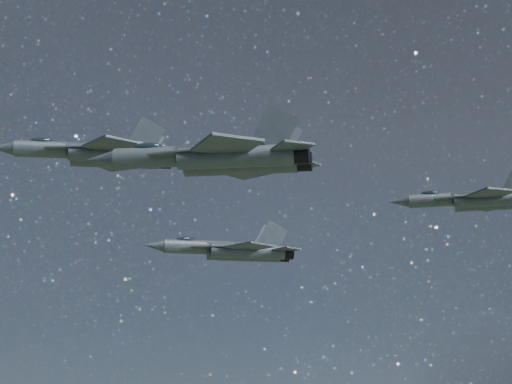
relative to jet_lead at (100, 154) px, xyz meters
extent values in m
cylinder|color=#3A4348|center=(-3.69, 0.05, 0.20)|extent=(6.52, 1.45, 1.37)
cone|color=#3A4348|center=(-7.91, 0.10, 0.20)|extent=(2.12, 1.26, 1.23)
ellipsoid|color=#18272C|center=(-4.75, 0.06, 0.86)|extent=(2.10, 0.95, 0.68)
cube|color=#3A4348|center=(0.87, -0.01, 0.15)|extent=(7.22, 1.41, 1.14)
cylinder|color=#3A4348|center=(1.21, -0.89, -0.24)|extent=(7.39, 1.47, 1.37)
cylinder|color=#3A4348|center=(1.23, 0.86, -0.24)|extent=(7.39, 1.47, 1.37)
cylinder|color=black|center=(5.25, -0.95, -0.24)|extent=(1.16, 1.28, 1.26)
cylinder|color=black|center=(5.27, 0.81, -0.24)|extent=(1.16, 1.28, 1.26)
cube|color=#3A4348|center=(-2.13, -1.16, 0.09)|extent=(4.67, 1.88, 0.11)
cube|color=#3A4348|center=(-2.10, 1.21, 0.09)|extent=(4.67, 1.76, 0.11)
cube|color=#3A4348|center=(1.01, -3.00, -0.07)|extent=(4.81, 4.96, 0.18)
cube|color=#3A4348|center=(1.09, 2.97, -0.07)|extent=(4.85, 4.98, 0.18)
cube|color=#3A4348|center=(4.88, -2.08, -0.07)|extent=(2.83, 2.90, 0.13)
cube|color=#3A4348|center=(4.94, 1.96, -0.07)|extent=(2.86, 2.92, 0.13)
cube|color=#3A4348|center=(3.75, -1.15, 1.43)|extent=(3.05, 0.43, 3.13)
cube|color=#3A4348|center=(3.78, 1.05, 1.43)|extent=(3.05, 0.40, 3.13)
cylinder|color=#3A4348|center=(9.97, 26.91, -3.16)|extent=(7.59, 2.10, 1.58)
cone|color=#3A4348|center=(5.12, 26.58, -3.16)|extent=(2.53, 1.59, 1.42)
ellipsoid|color=#18272C|center=(8.76, 26.83, -2.40)|extent=(2.48, 1.23, 0.78)
cube|color=#3A4348|center=(15.23, 27.28, -3.21)|extent=(8.40, 2.10, 1.32)
cylinder|color=#3A4348|center=(15.71, 26.30, -3.67)|extent=(8.61, 2.17, 1.58)
cylinder|color=#3A4348|center=(15.57, 28.32, -3.67)|extent=(8.61, 2.17, 1.58)
cylinder|color=black|center=(20.36, 26.62, -3.67)|extent=(1.42, 1.55, 1.46)
cylinder|color=black|center=(20.22, 28.64, -3.67)|extent=(1.42, 1.55, 1.46)
cube|color=#3A4348|center=(11.89, 25.68, -3.28)|extent=(5.37, 1.75, 0.12)
cube|color=#3A4348|center=(11.70, 28.41, -3.28)|extent=(5.38, 2.44, 0.12)
cube|color=#3A4348|center=(15.67, 23.86, -3.47)|extent=(5.68, 5.79, 0.20)
cube|color=#3A4348|center=(15.19, 30.73, -3.47)|extent=(5.45, 5.66, 0.20)
cube|color=#3A4348|center=(20.05, 25.28, -3.47)|extent=(3.35, 3.41, 0.15)
cube|color=#3A4348|center=(19.72, 29.93, -3.47)|extent=(3.21, 3.30, 0.15)
cube|color=#3A4348|center=(18.66, 26.25, -1.74)|extent=(3.53, 0.51, 3.61)
cube|color=#3A4348|center=(18.48, 28.78, -1.74)|extent=(3.51, 0.69, 3.61)
cylinder|color=#3A4348|center=(5.01, -6.50, -1.89)|extent=(7.74, 3.71, 1.60)
cone|color=#3A4348|center=(0.28, -5.09, -1.89)|extent=(2.77, 2.08, 1.44)
ellipsoid|color=#18272C|center=(3.82, -6.15, -1.12)|extent=(2.65, 1.73, 0.79)
cube|color=#3A4348|center=(10.12, -8.03, -1.94)|extent=(8.51, 3.89, 1.33)
cylinder|color=#3A4348|center=(10.22, -9.13, -2.40)|extent=(8.72, 4.00, 1.60)
cylinder|color=#3A4348|center=(10.81, -7.16, -2.40)|extent=(8.72, 4.00, 1.60)
cylinder|color=black|center=(14.74, -10.48, -2.40)|extent=(1.70, 1.80, 1.48)
cylinder|color=black|center=(15.33, -8.51, -2.40)|extent=(1.70, 1.80, 1.48)
cube|color=#3A4348|center=(6.38, -8.35, -2.01)|extent=(5.25, 3.48, 0.12)
cube|color=#3A4348|center=(7.17, -5.70, -2.01)|extent=(5.42, 1.65, 0.12)
cube|color=#3A4348|center=(9.32, -11.43, -2.20)|extent=(4.93, 5.29, 0.21)
cube|color=#3A4348|center=(11.32, -4.74, -2.20)|extent=(5.89, 5.84, 0.21)
cube|color=#3A4348|center=(13.97, -11.64, -2.20)|extent=(2.89, 3.04, 0.15)
cube|color=#3A4348|center=(15.32, -7.12, -2.20)|extent=(3.49, 3.48, 0.15)
cube|color=#3A4348|center=(13.00, -10.23, -0.45)|extent=(3.38, 1.45, 3.65)
cube|color=#3A4348|center=(13.73, -7.77, -0.45)|extent=(3.53, 0.90, 3.65)
cylinder|color=#3A4348|center=(32.92, 9.83, -0.71)|extent=(6.42, 3.60, 1.34)
cone|color=#3A4348|center=(29.07, 11.35, -0.71)|extent=(2.37, 1.88, 1.21)
ellipsoid|color=#18272C|center=(31.95, 10.21, -0.06)|extent=(2.24, 1.60, 0.66)
cube|color=#3A4348|center=(37.08, 8.18, -0.75)|extent=(7.04, 3.80, 1.12)
cylinder|color=#3A4348|center=(37.08, 7.25, -1.14)|extent=(7.22, 3.91, 1.34)
cylinder|color=#3A4348|center=(37.72, 8.85, -1.14)|extent=(7.22, 3.91, 1.34)
cube|color=#3A4348|center=(33.93, 8.18, -0.81)|extent=(4.28, 3.21, 0.10)
cube|color=#3A4348|center=(34.79, 10.34, -0.81)|extent=(4.58, 1.75, 0.10)
cube|color=#3A4348|center=(36.16, 5.39, -0.97)|extent=(3.89, 4.24, 0.17)
cube|color=#3A4348|center=(38.32, 10.84, -0.97)|extent=(4.92, 4.83, 0.17)
camera|label=1|loc=(3.26, -69.11, -19.10)|focal=60.00mm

